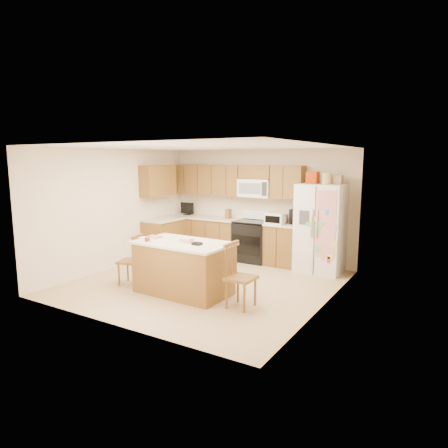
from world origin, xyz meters
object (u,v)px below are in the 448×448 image
Objects in this scene: stove at (253,240)px; refrigerator at (321,227)px; island at (183,267)px; windsor_chair_left at (131,261)px; windsor_chair_back at (204,262)px; windsor_chair_right at (240,277)px.

stove is 1.63m from refrigerator.
refrigerator is 1.19× the size of island.
island is 1.84× the size of windsor_chair_left.
refrigerator reaches higher than windsor_chair_back.
island is (0.00, -2.59, -0.02)m from stove.
windsor_chair_left is 2.27m from windsor_chair_right.
windsor_chair_left reaches higher than windsor_chair_back.
windsor_chair_right is (1.12, -0.66, 0.07)m from windsor_chair_back.
windsor_chair_right reaches higher than windsor_chair_back.
island is 1.96× the size of windsor_chair_back.
windsor_chair_back is at bearing -89.23° from stove.
windsor_chair_back is at bearing 149.20° from windsor_chair_right.
stove is 1.30× the size of windsor_chair_back.
island is at bearing -92.31° from windsor_chair_back.
refrigerator is at bearing 44.21° from windsor_chair_left.
windsor_chair_back is 1.30m from windsor_chair_right.
stove is 1.22× the size of windsor_chair_left.
windsor_chair_back is (0.02, 0.59, -0.04)m from island.
refrigerator is 2.20× the size of windsor_chair_left.
stove is 2.91m from windsor_chair_left.
windsor_chair_right is at bearing 0.47° from windsor_chair_left.
refrigerator is (1.57, -0.06, 0.45)m from stove.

